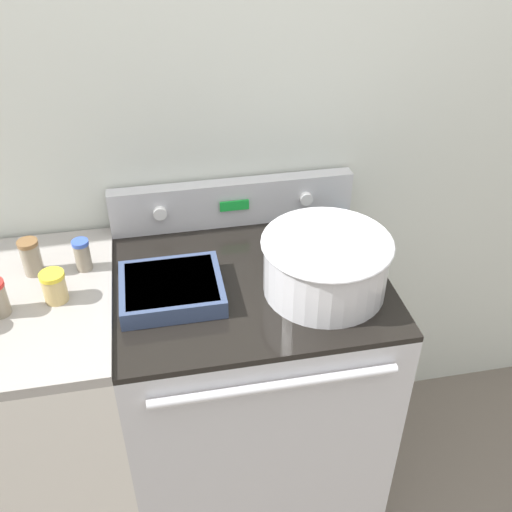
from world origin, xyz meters
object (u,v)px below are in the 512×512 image
(ladle, at_px, (363,232))
(spice_jar_yellow_cap, at_px, (54,287))
(mixing_bowl, at_px, (326,263))
(casserole_dish, at_px, (171,288))
(spice_jar_brown_cap, at_px, (31,257))
(spice_jar_blue_cap, at_px, (82,255))

(ladle, height_order, spice_jar_yellow_cap, spice_jar_yellow_cap)
(mixing_bowl, relative_size, casserole_dish, 1.28)
(mixing_bowl, relative_size, spice_jar_brown_cap, 3.29)
(mixing_bowl, xyz_separation_m, spice_jar_brown_cap, (-0.78, 0.21, -0.02))
(spice_jar_yellow_cap, height_order, spice_jar_brown_cap, spice_jar_brown_cap)
(casserole_dish, distance_m, spice_jar_yellow_cap, 0.30)
(mixing_bowl, xyz_separation_m, spice_jar_yellow_cap, (-0.71, 0.08, -0.03))
(casserole_dish, relative_size, spice_jar_yellow_cap, 3.15)
(casserole_dish, bearing_deg, mixing_bowl, -6.56)
(ladle, height_order, spice_jar_blue_cap, spice_jar_blue_cap)
(mixing_bowl, height_order, ladle, mixing_bowl)
(mixing_bowl, bearing_deg, ladle, 47.72)
(spice_jar_yellow_cap, bearing_deg, casserole_dish, -5.61)
(spice_jar_yellow_cap, distance_m, spice_jar_brown_cap, 0.15)
(mixing_bowl, bearing_deg, spice_jar_blue_cap, 162.39)
(spice_jar_blue_cap, height_order, spice_jar_yellow_cap, spice_jar_blue_cap)
(mixing_bowl, xyz_separation_m, spice_jar_blue_cap, (-0.64, 0.20, -0.03))
(mixing_bowl, height_order, spice_jar_blue_cap, mixing_bowl)
(ladle, bearing_deg, spice_jar_blue_cap, 179.32)
(spice_jar_yellow_cap, bearing_deg, spice_jar_blue_cap, 62.24)
(mixing_bowl, distance_m, casserole_dish, 0.41)
(spice_jar_brown_cap, bearing_deg, casserole_dish, -23.87)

